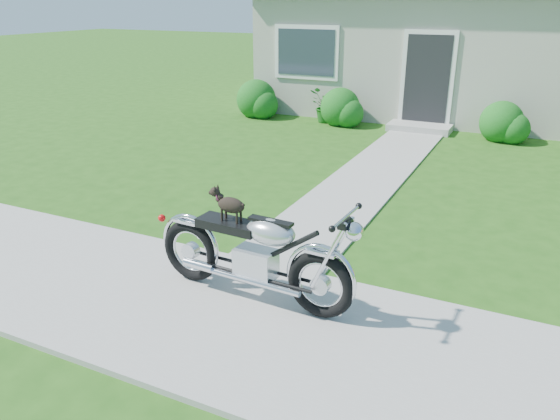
# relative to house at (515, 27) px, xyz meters

# --- Properties ---
(ground) EXTENTS (80.00, 80.00, 0.00)m
(ground) POSITION_rel_house_xyz_m (0.00, -11.99, -2.16)
(ground) COLOR #235114
(ground) RESTS_ON ground
(sidewalk) EXTENTS (24.00, 2.20, 0.04)m
(sidewalk) POSITION_rel_house_xyz_m (0.00, -11.99, -2.14)
(sidewalk) COLOR #9E9B93
(sidewalk) RESTS_ON ground
(walkway) EXTENTS (1.20, 8.00, 0.03)m
(walkway) POSITION_rel_house_xyz_m (-1.50, -6.99, -2.14)
(walkway) COLOR #9E9B93
(walkway) RESTS_ON ground
(house) EXTENTS (12.60, 7.03, 4.50)m
(house) POSITION_rel_house_xyz_m (0.00, 0.00, 0.00)
(house) COLOR beige
(house) RESTS_ON ground
(shrub_row) EXTENTS (11.62, 1.01, 1.01)m
(shrub_row) POSITION_rel_house_xyz_m (-0.38, -3.49, -1.75)
(shrub_row) COLOR #185D19
(shrub_row) RESTS_ON ground
(potted_plant_left) EXTENTS (0.80, 0.87, 0.80)m
(potted_plant_left) POSITION_rel_house_xyz_m (-3.79, -3.44, -1.76)
(potted_plant_left) COLOR #165416
(potted_plant_left) RESTS_ON ground
(motorcycle_with_dog) EXTENTS (2.22, 0.60, 1.10)m
(motorcycle_with_dog) POSITION_rel_house_xyz_m (-1.31, -11.65, -1.62)
(motorcycle_with_dog) COLOR black
(motorcycle_with_dog) RESTS_ON sidewalk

